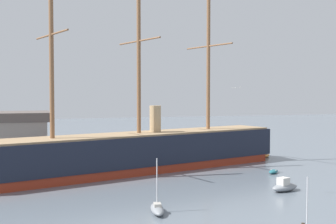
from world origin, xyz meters
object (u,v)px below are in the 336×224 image
(sailboat_near_centre, at_px, (157,209))
(motorboat_mid_right, at_px, (285,186))
(tall_ship, at_px, (139,151))
(motorboat_distant_centre, at_px, (126,152))
(sailboat_far_right, at_px, (266,155))
(seagull_in_flight, at_px, (236,88))
(dinghy_alongside_stern, at_px, (273,172))

(sailboat_near_centre, bearing_deg, motorboat_mid_right, 16.53)
(tall_ship, xyz_separation_m, motorboat_distant_centre, (1.64, 19.82, -2.78))
(sailboat_far_right, bearing_deg, seagull_in_flight, -124.76)
(dinghy_alongside_stern, distance_m, seagull_in_flight, 22.88)
(sailboat_far_right, height_order, seagull_in_flight, seagull_in_flight)
(sailboat_far_right, xyz_separation_m, seagull_in_flight, (-20.56, -29.62, 13.35))
(tall_ship, height_order, sailboat_near_centre, tall_ship)
(tall_ship, relative_size, sailboat_near_centre, 10.43)
(motorboat_mid_right, relative_size, dinghy_alongside_stern, 1.71)
(sailboat_far_right, bearing_deg, sailboat_near_centre, -133.16)
(tall_ship, distance_m, seagull_in_flight, 24.73)
(motorboat_mid_right, xyz_separation_m, dinghy_alongside_stern, (5.17, 11.94, -0.33))
(motorboat_mid_right, bearing_deg, motorboat_distant_centre, 109.04)
(seagull_in_flight, bearing_deg, motorboat_mid_right, 9.61)
(sailboat_near_centre, relative_size, seagull_in_flight, 5.08)
(motorboat_mid_right, height_order, seagull_in_flight, seagull_in_flight)
(tall_ship, height_order, motorboat_mid_right, tall_ship)
(motorboat_mid_right, bearing_deg, sailboat_far_right, 65.73)
(tall_ship, bearing_deg, seagull_in_flight, -70.41)
(motorboat_distant_centre, bearing_deg, sailboat_near_centre, -96.81)
(sailboat_near_centre, distance_m, motorboat_mid_right, 19.92)
(dinghy_alongside_stern, height_order, motorboat_distant_centre, motorboat_distant_centre)
(dinghy_alongside_stern, height_order, sailboat_far_right, sailboat_far_right)
(motorboat_mid_right, xyz_separation_m, motorboat_distant_centre, (-13.68, 39.66, -0.06))
(motorboat_mid_right, relative_size, seagull_in_flight, 4.04)
(seagull_in_flight, bearing_deg, sailboat_near_centre, -158.96)
(sailboat_near_centre, distance_m, dinghy_alongside_stern, 29.97)
(motorboat_mid_right, distance_m, motorboat_distant_centre, 41.96)
(sailboat_near_centre, xyz_separation_m, motorboat_mid_right, (19.09, 5.67, 0.15))
(tall_ship, relative_size, motorboat_mid_right, 13.13)
(sailboat_near_centre, xyz_separation_m, sailboat_far_right, (31.86, 33.97, -0.13))
(tall_ship, distance_m, dinghy_alongside_stern, 22.18)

